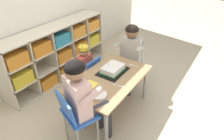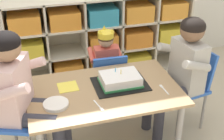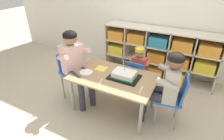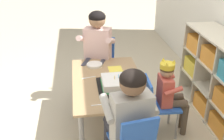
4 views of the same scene
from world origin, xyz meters
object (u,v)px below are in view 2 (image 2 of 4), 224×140
Objects in this scene: guest_at_table_side at (182,65)px; fork_beside_plate_stack at (164,89)px; activity_table at (104,97)px; child_with_crown at (105,58)px; birthday_cake_on_tray at (120,80)px; paper_plate_stack at (56,104)px; fork_by_napkin at (99,106)px; classroom_chair_guest_side at (191,83)px; classroom_chair_blue at (108,77)px; adult_helper_seated at (23,90)px; classroom_chair_adult_side at (11,115)px.

fork_beside_plate_stack is (-0.24, -0.19, -0.06)m from guest_at_table_side.
fork_beside_plate_stack is at bearing -15.14° from activity_table.
child_with_crown reaches higher than fork_beside_plate_stack.
birthday_cake_on_tray is 2.31× the size of paper_plate_stack.
guest_at_table_side reaches higher than fork_by_napkin.
classroom_chair_blue is at bearing -130.34° from classroom_chair_guest_side.
paper_plate_stack is (-0.50, -0.14, -0.02)m from birthday_cake_on_tray.
paper_plate_stack is at bearing -89.31° from classroom_chair_guest_side.
child_with_crown is 0.86m from paper_plate_stack.
classroom_chair_blue is at bearing -32.27° from adult_helper_seated.
child_with_crown is 0.74× the size of adult_helper_seated.
birthday_cake_on_tray is at bearing -60.65° from adult_helper_seated.
fork_beside_plate_stack is (0.51, 0.08, 0.00)m from fork_by_napkin.
fork_by_napkin and fork_beside_plate_stack have the same top height.
activity_table is at bearing -92.59° from guest_at_table_side.
classroom_chair_adult_side is 4.34× the size of paper_plate_stack.
classroom_chair_blue is (0.16, 0.47, -0.12)m from activity_table.
classroom_chair_blue is 4.38× the size of fork_by_napkin.
child_with_crown is at bearing -161.93° from fork_beside_plate_stack.
fork_beside_plate_stack is at bearing 112.99° from child_with_crown.
guest_at_table_side is 1.05m from paper_plate_stack.
classroom_chair_blue is 0.82× the size of classroom_chair_adult_side.
classroom_chair_guest_side is at bearing 118.19° from fork_beside_plate_stack.
classroom_chair_blue is 0.56× the size of adult_helper_seated.
classroom_chair_blue is 1.53× the size of birthday_cake_on_tray.
guest_at_table_side is 5.80× the size of paper_plate_stack.
classroom_chair_adult_side is at bearing -175.64° from birthday_cake_on_tray.
birthday_cake_on_tray is 0.32m from fork_by_napkin.
child_with_crown is at bearing 52.39° from paper_plate_stack.
classroom_chair_guest_side is at bearing 144.43° from child_with_crown.
adult_helper_seated is (-0.56, -0.07, 0.20)m from activity_table.
classroom_chair_blue is at bearing 90.21° from child_with_crown.
guest_at_table_side reaches higher than classroom_chair_guest_side.
activity_table is 0.22m from fork_by_napkin.
activity_table is 0.51m from classroom_chair_blue.
adult_helper_seated is 0.51m from fork_by_napkin.
classroom_chair_guest_side is (0.62, -0.37, 0.05)m from classroom_chair_blue.
adult_helper_seated is 1.09× the size of guest_at_table_side.
paper_plate_stack is (-1.15, -0.20, 0.15)m from classroom_chair_guest_side.
fork_beside_plate_stack is at bearing -71.83° from adult_helper_seated.
classroom_chair_guest_side is at bearing 151.23° from classroom_chair_blue.
child_with_crown is at bearing -89.79° from classroom_chair_blue.
classroom_chair_adult_side is 1.35m from guest_at_table_side.
fork_beside_plate_stack is at bearing -94.36° from fork_by_napkin.
child_with_crown is 0.74m from fork_beside_plate_stack.
classroom_chair_guest_side is at bearing 90.00° from guest_at_table_side.
activity_table is at bearing -92.21° from classroom_chair_guest_side.
classroom_chair_adult_side is at bearing 90.00° from adult_helper_seated.
fork_beside_plate_stack is (1.10, -0.09, 0.07)m from classroom_chair_adult_side.
adult_helper_seated is 6.33× the size of paper_plate_stack.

